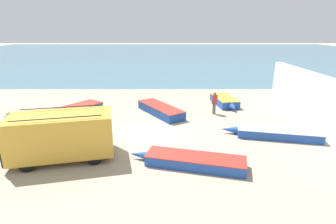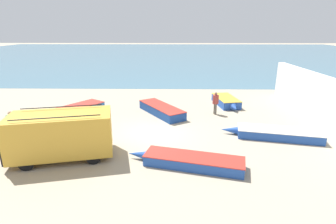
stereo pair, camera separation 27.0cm
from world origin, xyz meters
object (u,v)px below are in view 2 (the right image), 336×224
object	(u,v)px
fishing_rowboat_4	(226,101)
fisherman_1	(12,124)
parked_van	(61,134)
fisherman_0	(216,101)
fishing_rowboat_3	(276,133)
fishing_rowboat_1	(190,161)
fishing_rowboat_2	(160,109)
fishing_rowboat_0	(77,109)

from	to	relation	value
fishing_rowboat_4	fisherman_1	world-z (taller)	fisherman_1
parked_van	fisherman_0	size ratio (longest dim) A/B	3.07
fishing_rowboat_3	parked_van	bearing A→B (deg)	24.95
parked_van	fishing_rowboat_4	xyz separation A→B (m)	(9.69, 9.29, -0.91)
parked_van	fisherman_1	size ratio (longest dim) A/B	2.81
fishing_rowboat_1	fishing_rowboat_2	size ratio (longest dim) A/B	1.08
parked_van	fisherman_1	world-z (taller)	parked_van
parked_van	fishing_rowboat_2	world-z (taller)	parked_van
fishing_rowboat_0	fishing_rowboat_3	size ratio (longest dim) A/B	0.77
fishing_rowboat_3	fishing_rowboat_4	xyz separation A→B (m)	(-1.54, 6.67, 0.06)
fishing_rowboat_2	fisherman_1	size ratio (longest dim) A/B	2.82
fisherman_1	fishing_rowboat_4	bearing A→B (deg)	121.49
parked_van	fishing_rowboat_4	size ratio (longest dim) A/B	1.27
parked_van	fishing_rowboat_4	bearing A→B (deg)	-148.95
fishing_rowboat_2	fisherman_0	world-z (taller)	fisherman_0
parked_van	fishing_rowboat_3	world-z (taller)	parked_van
fishing_rowboat_3	fishing_rowboat_4	distance (m)	6.85
fishing_rowboat_1	fisherman_0	bearing A→B (deg)	-92.62
fishing_rowboat_0	parked_van	bearing A→B (deg)	49.97
fishing_rowboat_4	fisherman_0	bearing A→B (deg)	-37.19
fisherman_0	fisherman_1	world-z (taller)	fisherman_1
fishing_rowboat_2	fisherman_0	bearing A→B (deg)	-124.89
fishing_rowboat_4	fisherman_1	xyz separation A→B (m)	(-13.11, -7.57, 0.76)
fishing_rowboat_0	fisherman_1	world-z (taller)	fisherman_1
fishing_rowboat_3	fisherman_0	world-z (taller)	fisherman_0
fisherman_0	fishing_rowboat_0	bearing A→B (deg)	161.73
fishing_rowboat_0	fisherman_0	xyz separation A→B (m)	(10.27, -0.23, 0.73)
fishing_rowboat_3	fishing_rowboat_0	bearing A→B (deg)	-7.21
fishing_rowboat_2	fishing_rowboat_4	world-z (taller)	fishing_rowboat_2
fishing_rowboat_0	fisherman_1	xyz separation A→B (m)	(-1.56, -5.42, 0.82)
fishing_rowboat_1	fishing_rowboat_3	bearing A→B (deg)	-132.74
fishing_rowboat_0	fishing_rowboat_2	world-z (taller)	fishing_rowboat_2
fishing_rowboat_0	fisherman_0	world-z (taller)	fisherman_0
fishing_rowboat_0	fishing_rowboat_2	xyz separation A→B (m)	(6.22, -0.11, 0.06)
fishing_rowboat_3	fisherman_0	size ratio (longest dim) A/B	3.41
fishing_rowboat_2	fisherman_1	world-z (taller)	fisherman_1
fisherman_1	fishing_rowboat_3	bearing A→B (deg)	94.99
fisherman_0	fishing_rowboat_4	bearing A→B (deg)	44.68
fishing_rowboat_4	fisherman_0	size ratio (longest dim) A/B	2.42
parked_van	fishing_rowboat_0	world-z (taller)	parked_van
fishing_rowboat_3	fishing_rowboat_4	bearing A→B (deg)	-65.15
parked_van	fishing_rowboat_1	xyz separation A→B (m)	(6.10, -0.72, -0.98)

